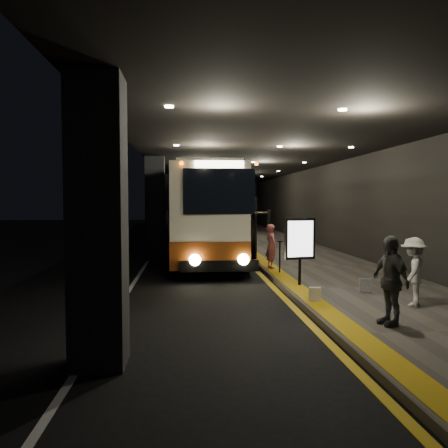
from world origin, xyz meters
name	(u,v)px	position (x,y,z in m)	size (l,w,h in m)	color
ground	(192,275)	(0.00, 0.00, 0.00)	(90.00, 90.00, 0.00)	black
lane_line_white	(151,257)	(-1.80, 5.00, 0.01)	(0.12, 50.00, 0.01)	silver
kerb_stripe_yellow	(242,256)	(2.35, 5.00, 0.01)	(0.18, 50.00, 0.01)	gold
sidewalk	(293,254)	(4.75, 5.00, 0.07)	(4.50, 50.00, 0.15)	#514C44
tactile_strip	(253,253)	(2.85, 5.00, 0.16)	(0.50, 50.00, 0.01)	gold
terminal_wall	(342,191)	(7.00, 5.00, 3.00)	(0.10, 50.00, 6.00)	black
support_columns	(155,209)	(-1.50, 4.00, 2.20)	(0.80, 24.80, 4.40)	black
canopy	(246,155)	(2.50, 5.00, 4.60)	(9.00, 50.00, 0.40)	black
coach_main	(209,218)	(0.82, 4.38, 1.80)	(3.03, 12.14, 3.75)	beige
coach_second	(205,209)	(1.11, 15.49, 1.94)	(3.12, 12.93, 4.04)	beige
passenger_boarding	(271,246)	(2.80, 0.40, 0.94)	(0.57, 0.38, 1.57)	#C35B5B
passenger_waiting_white	(414,271)	(4.96, -5.31, 0.93)	(1.01, 0.47, 1.56)	beige
passenger_waiting_grey	(390,280)	(3.71, -6.76, 1.01)	(1.01, 0.51, 1.72)	#505156
bag_polka	(365,285)	(4.48, -3.80, 0.33)	(0.29, 0.13, 0.35)	black
bag_plain	(315,295)	(2.84, -4.76, 0.32)	(0.27, 0.16, 0.34)	beige
info_sign	(300,240)	(3.00, -2.77, 1.43)	(0.90, 0.28, 1.90)	black
stanchion_post	(280,257)	(2.90, -0.58, 0.67)	(0.05, 0.05, 1.04)	black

